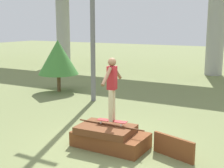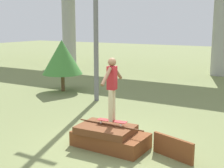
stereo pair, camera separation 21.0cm
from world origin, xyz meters
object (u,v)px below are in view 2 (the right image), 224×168
object	(u,v)px
skater	(112,85)
tree_behind_left	(62,57)
skateboard	(112,121)
utility_pole	(96,13)

from	to	relation	value
skater	tree_behind_left	distance (m)	7.43
skateboard	tree_behind_left	bearing A→B (deg)	139.24
skater	utility_pole	distance (m)	5.52
skater	tree_behind_left	world-z (taller)	tree_behind_left
skater	utility_pole	size ratio (longest dim) A/B	0.24
skateboard	utility_pole	xyz separation A→B (m)	(-3.14, 4.07, 3.01)
utility_pole	tree_behind_left	distance (m)	3.30
skater	utility_pole	world-z (taller)	utility_pole
skateboard	utility_pole	world-z (taller)	utility_pole
skateboard	tree_behind_left	xyz separation A→B (m)	(-5.63, 4.85, 0.98)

